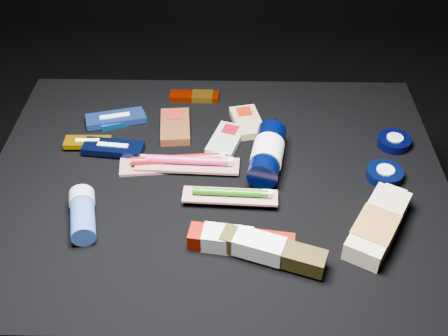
{
  "coord_description": "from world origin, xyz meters",
  "views": [
    {
      "loc": [
        0.03,
        -0.89,
        1.2
      ],
      "look_at": [
        0.01,
        0.01,
        0.42
      ],
      "focal_mm": 45.0,
      "sensor_mm": 36.0,
      "label": 1
    }
  ],
  "objects_px": {
    "lotion_bottle": "(267,153)",
    "bodywash_bottle": "(377,226)",
    "deodorant_stick": "(83,214)",
    "toothpaste_carton_red": "(236,241)"
  },
  "relations": [
    {
      "from": "bodywash_bottle",
      "to": "toothpaste_carton_red",
      "type": "xyz_separation_m",
      "value": [
        -0.27,
        -0.04,
        -0.0
      ]
    },
    {
      "from": "lotion_bottle",
      "to": "bodywash_bottle",
      "type": "height_order",
      "value": "lotion_bottle"
    },
    {
      "from": "bodywash_bottle",
      "to": "toothpaste_carton_red",
      "type": "bearing_deg",
      "value": -141.95
    },
    {
      "from": "lotion_bottle",
      "to": "deodorant_stick",
      "type": "xyz_separation_m",
      "value": [
        -0.36,
        -0.18,
        -0.01
      ]
    },
    {
      "from": "bodywash_bottle",
      "to": "deodorant_stick",
      "type": "bearing_deg",
      "value": -152.42
    },
    {
      "from": "lotion_bottle",
      "to": "toothpaste_carton_red",
      "type": "relative_size",
      "value": 1.08
    },
    {
      "from": "lotion_bottle",
      "to": "deodorant_stick",
      "type": "height_order",
      "value": "lotion_bottle"
    },
    {
      "from": "lotion_bottle",
      "to": "bodywash_bottle",
      "type": "relative_size",
      "value": 1.04
    },
    {
      "from": "lotion_bottle",
      "to": "deodorant_stick",
      "type": "bearing_deg",
      "value": -143.64
    },
    {
      "from": "bodywash_bottle",
      "to": "deodorant_stick",
      "type": "xyz_separation_m",
      "value": [
        -0.57,
        0.02,
        0.0
      ]
    }
  ]
}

